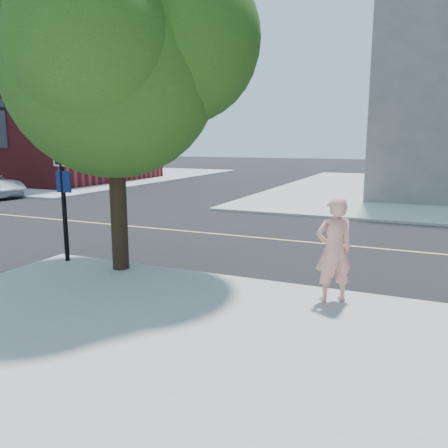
% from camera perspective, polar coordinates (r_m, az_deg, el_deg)
% --- Properties ---
extents(ground, '(140.00, 140.00, 0.00)m').
position_cam_1_polar(ground, '(12.16, -16.20, -4.65)').
color(ground, black).
rests_on(ground, ground).
extents(road_ew, '(140.00, 9.00, 0.01)m').
position_cam_1_polar(road_ew, '(15.77, -5.71, -0.84)').
color(road_ew, black).
rests_on(road_ew, ground).
extents(sidewalk_nw, '(26.00, 25.00, 0.12)m').
position_cam_1_polar(sidewalk_nw, '(43.30, -21.47, 5.75)').
color(sidewalk_nw, '#A9A9A9').
rests_on(sidewalk_nw, ground).
extents(church, '(15.20, 12.00, 14.40)m').
position_cam_1_polar(church, '(38.82, -22.73, 15.75)').
color(church, maroon).
rests_on(church, sidewalk_nw).
extents(man_on_phone, '(0.86, 0.79, 1.97)m').
position_cam_1_polar(man_on_phone, '(8.59, 13.66, -3.18)').
color(man_on_phone, '#FCA099').
rests_on(man_on_phone, sidewalk_se).
extents(street_tree, '(5.85, 5.32, 7.77)m').
position_cam_1_polar(street_tree, '(10.71, -13.33, 21.22)').
color(street_tree, black).
rests_on(street_tree, sidewalk_se).
extents(signal_pole, '(3.51, 0.40, 3.96)m').
position_cam_1_polar(signal_pole, '(13.09, -26.25, 10.57)').
color(signal_pole, black).
rests_on(signal_pole, sidewalk_se).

